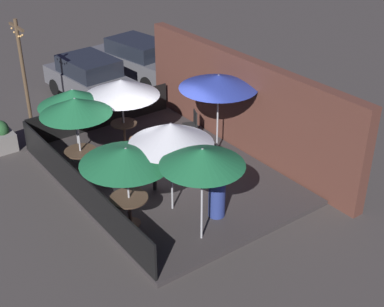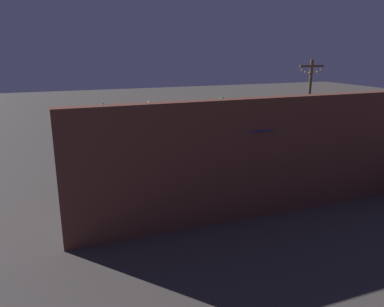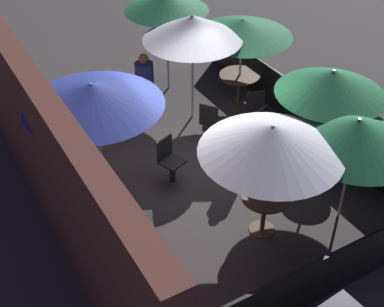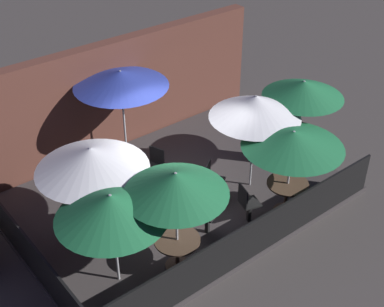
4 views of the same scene
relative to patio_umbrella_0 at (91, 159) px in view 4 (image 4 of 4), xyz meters
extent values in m
plane|color=#423D3A|center=(2.08, 0.06, -2.04)|extent=(60.00, 60.00, 0.00)
cube|color=#383333|center=(2.08, 0.06, -1.98)|extent=(7.45, 5.27, 0.12)
cube|color=brown|center=(2.08, 2.93, -0.56)|extent=(9.05, 0.36, 2.96)
cube|color=black|center=(2.08, -2.53, -1.44)|extent=(7.25, 0.05, 0.95)
cube|color=black|center=(-1.60, 0.06, -1.44)|extent=(0.05, 5.07, 0.95)
cylinder|color=#B2B2B7|center=(0.00, 0.00, -0.83)|extent=(0.05, 0.05, 2.17)
cone|color=silver|center=(0.00, 0.00, 0.00)|extent=(2.26, 2.26, 0.49)
cylinder|color=#B2B2B7|center=(0.70, -1.79, -0.78)|extent=(0.05, 0.05, 2.27)
cone|color=#1E6B3D|center=(0.70, -1.79, 0.13)|extent=(1.94, 1.94, 0.45)
cylinder|color=#B2B2B7|center=(3.63, -1.94, -0.88)|extent=(0.05, 0.05, 2.09)
cone|color=#1E6B3D|center=(3.63, -1.94, -0.02)|extent=(2.16, 2.16, 0.37)
cylinder|color=#B2B2B7|center=(-0.40, -1.36, -0.89)|extent=(0.05, 0.05, 2.06)
cone|color=#1E6B3D|center=(-0.40, -1.36, -0.11)|extent=(2.06, 2.06, 0.49)
cylinder|color=#B2B2B7|center=(3.69, -0.75, -0.72)|extent=(0.05, 0.05, 2.39)
cone|color=silver|center=(3.69, -0.75, 0.21)|extent=(2.06, 2.06, 0.53)
cylinder|color=#B2B2B7|center=(1.99, 2.04, -0.69)|extent=(0.05, 0.05, 2.46)
cone|color=#283893|center=(1.99, 2.04, 0.35)|extent=(2.28, 2.28, 0.39)
cylinder|color=#B2B2B7|center=(5.09, -0.89, -0.73)|extent=(0.05, 0.05, 2.37)
cone|color=#1E6B3D|center=(5.09, -0.89, 0.25)|extent=(1.90, 1.90, 0.40)
cylinder|color=#4C3828|center=(0.00, 0.00, -1.91)|extent=(0.45, 0.45, 0.02)
cylinder|color=#4C3828|center=(0.00, 0.00, -1.55)|extent=(0.08, 0.08, 0.74)
cylinder|color=#4C3828|center=(0.00, 0.00, -1.16)|extent=(0.81, 0.81, 0.04)
cylinder|color=#4C3828|center=(0.70, -1.79, -1.91)|extent=(0.50, 0.50, 0.02)
cylinder|color=#4C3828|center=(0.70, -1.79, -1.59)|extent=(0.08, 0.08, 0.66)
cylinder|color=#4C3828|center=(0.70, -1.79, -1.24)|extent=(0.90, 0.90, 0.04)
cylinder|color=#4C3828|center=(3.63, -1.94, -1.91)|extent=(0.51, 0.51, 0.02)
cylinder|color=#4C3828|center=(3.63, -1.94, -1.55)|extent=(0.08, 0.08, 0.73)
cylinder|color=#4C3828|center=(3.63, -1.94, -1.17)|extent=(0.92, 0.92, 0.04)
cube|color=black|center=(2.76, -1.68, -1.68)|extent=(0.10, 0.10, 0.47)
cube|color=black|center=(2.76, -1.68, -1.43)|extent=(0.50, 0.50, 0.04)
cube|color=black|center=(2.58, -1.63, -1.19)|extent=(0.14, 0.39, 0.44)
cube|color=black|center=(1.80, -1.40, -1.68)|extent=(0.10, 0.10, 0.48)
cube|color=black|center=(1.80, -1.40, -1.42)|extent=(0.51, 0.51, 0.04)
cube|color=black|center=(1.97, -1.34, -1.18)|extent=(0.16, 0.39, 0.44)
cube|color=black|center=(2.68, -0.63, -1.68)|extent=(0.11, 0.11, 0.48)
cube|color=black|center=(2.68, -0.63, -1.42)|extent=(0.56, 0.56, 0.04)
cube|color=black|center=(2.58, -0.48, -1.18)|extent=(0.34, 0.26, 0.44)
cube|color=black|center=(1.90, 0.72, -1.69)|extent=(0.10, 0.10, 0.45)
cube|color=black|center=(1.90, 0.72, -1.45)|extent=(0.52, 0.52, 0.04)
cube|color=black|center=(2.07, 0.78, -1.21)|extent=(0.17, 0.38, 0.44)
cube|color=black|center=(0.81, 1.89, -1.69)|extent=(0.11, 0.11, 0.45)
cube|color=black|center=(0.81, 1.89, -1.45)|extent=(0.53, 0.53, 0.04)
cube|color=black|center=(0.88, 2.06, -1.21)|extent=(0.38, 0.18, 0.44)
cylinder|color=silver|center=(1.58, -0.61, -1.45)|extent=(0.42, 0.42, 0.94)
sphere|color=brown|center=(1.58, -0.61, -0.87)|extent=(0.21, 0.21, 0.21)
cylinder|color=navy|center=(4.58, -0.03, -1.36)|extent=(0.45, 0.45, 1.11)
sphere|color=#9E704C|center=(4.58, -0.03, -0.69)|extent=(0.22, 0.22, 0.22)
camera|label=1|loc=(13.04, -6.98, 5.83)|focal=50.00mm
camera|label=2|loc=(6.63, 10.51, 1.99)|focal=35.00mm
camera|label=3|loc=(-5.06, 4.30, 4.65)|focal=50.00mm
camera|label=4|loc=(-3.83, -7.90, 5.82)|focal=50.00mm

